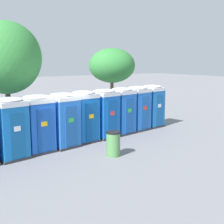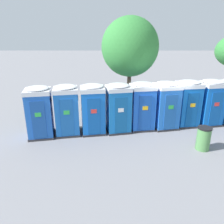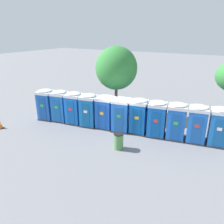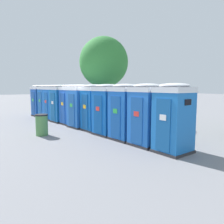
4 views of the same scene
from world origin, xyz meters
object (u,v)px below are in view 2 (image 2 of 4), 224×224
object	(u,v)px
portapotty_0	(40,112)
trash_can	(204,138)
portapotty_1	(67,110)
portapotty_2	(93,109)
portapotty_7	(210,102)
street_tree_0	(130,47)
portapotty_4	(142,106)
portapotty_6	(188,103)
portapotty_5	(166,105)
portapotty_3	(119,108)

from	to	relation	value
portapotty_0	trash_can	xyz separation A→B (m)	(7.52, -1.35, -0.75)
portapotty_1	portapotty_2	size ratio (longest dim) A/B	1.00
portapotty_7	portapotty_0	bearing A→B (deg)	-169.91
street_tree_0	portapotty_4	bearing A→B (deg)	-79.00
portapotty_1	portapotty_6	bearing A→B (deg)	10.09
portapotty_5	street_tree_0	world-z (taller)	street_tree_0
portapotty_6	portapotty_7	bearing A→B (deg)	6.76
street_tree_0	portapotty_3	bearing A→B (deg)	-104.35
portapotty_2	street_tree_0	xyz separation A→B (m)	(2.04, 3.10, 2.82)
portapotty_1	trash_can	bearing A→B (deg)	-14.73
street_tree_0	portapotty_0	bearing A→B (deg)	-142.02
trash_can	portapotty_3	bearing A→B (deg)	151.65
portapotty_5	portapotty_7	size ratio (longest dim) A/B	1.00
portapotty_5	street_tree_0	distance (m)	4.17
portapotty_3	street_tree_0	world-z (taller)	street_tree_0
portapotty_7	street_tree_0	world-z (taller)	street_tree_0
portapotty_2	portapotty_5	bearing A→B (deg)	9.14
portapotty_4	portapotty_7	bearing A→B (deg)	9.28
portapotty_5	portapotty_4	bearing A→B (deg)	-174.18
portapotty_0	portapotty_5	xyz separation A→B (m)	(6.39, 1.09, -0.00)
portapotty_6	portapotty_7	distance (m)	1.30
portapotty_6	trash_can	world-z (taller)	portapotty_6
portapotty_6	street_tree_0	distance (m)	4.68
portapotty_1	street_tree_0	world-z (taller)	street_tree_0
portapotty_4	portapotty_6	bearing A→B (deg)	10.54
trash_can	street_tree_0	bearing A→B (deg)	120.82
portapotty_6	portapotty_5	bearing A→B (deg)	-164.74
portapotty_0	portapotty_1	bearing A→B (deg)	13.39
portapotty_3	portapotty_0	bearing A→B (deg)	-170.45
portapotty_2	portapotty_0	bearing A→B (deg)	-169.42
portapotty_1	trash_can	world-z (taller)	portapotty_1
portapotty_5	trash_can	world-z (taller)	portapotty_5
portapotty_5	portapotty_1	bearing A→B (deg)	-171.21
portapotty_2	street_tree_0	bearing A→B (deg)	56.73
street_tree_0	trash_can	size ratio (longest dim) A/B	5.57
portapotty_1	portapotty_7	bearing A→B (deg)	9.53
portapotty_7	street_tree_0	bearing A→B (deg)	155.38
trash_can	portapotty_5	bearing A→B (deg)	114.98
portapotty_2	portapotty_3	size ratio (longest dim) A/B	1.00
portapotty_2	portapotty_4	bearing A→B (deg)	10.80
portapotty_5	street_tree_0	bearing A→B (deg)	125.93
portapotty_3	portapotty_6	xyz separation A→B (m)	(3.81, 0.79, 0.00)
portapotty_0	portapotty_1	world-z (taller)	same
street_tree_0	trash_can	xyz separation A→B (m)	(2.94, -4.93, -3.57)
portapotty_1	portapotty_4	distance (m)	3.89
portapotty_0	portapotty_3	bearing A→B (deg)	9.55
portapotty_3	portapotty_5	size ratio (longest dim) A/B	1.00
portapotty_0	street_tree_0	xyz separation A→B (m)	(4.59, 3.58, 2.82)
portapotty_0	street_tree_0	world-z (taller)	street_tree_0
portapotty_3	portapotty_5	world-z (taller)	same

